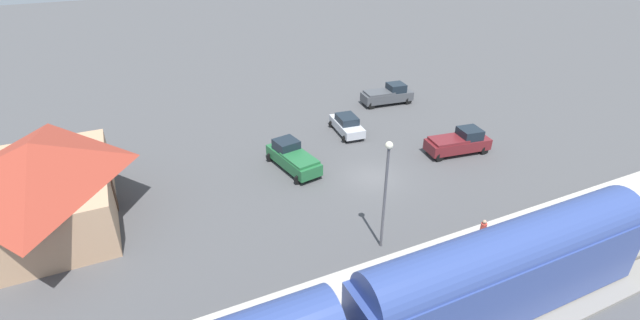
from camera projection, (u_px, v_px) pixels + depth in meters
ground_plane at (372, 177)px, 34.21m from camera, size 200.00×200.00×0.00m
railway_track at (510, 302)px, 23.05m from camera, size 4.80×70.00×0.30m
platform at (459, 254)px, 26.20m from camera, size 3.20×46.00×0.30m
station_building at (41, 183)px, 27.84m from camera, size 12.02×8.50×5.80m
pedestrian_on_platform at (483, 230)px, 26.42m from camera, size 0.36×0.36×1.71m
pedestrian_waiting_far at (435, 255)px, 24.45m from camera, size 0.36×0.36×1.71m
pickup_green at (293, 157)px, 34.93m from camera, size 5.66×3.20×2.14m
pickup_maroon at (459, 142)px, 37.24m from camera, size 2.68×5.62×2.14m
pickup_charcoal at (388, 95)px, 47.12m from camera, size 2.52×5.58×2.14m
sedan_silver at (347, 125)px, 40.73m from camera, size 4.66×2.61×1.74m
light_pole_near_platform at (386, 183)px, 24.94m from camera, size 0.44×0.44×7.14m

